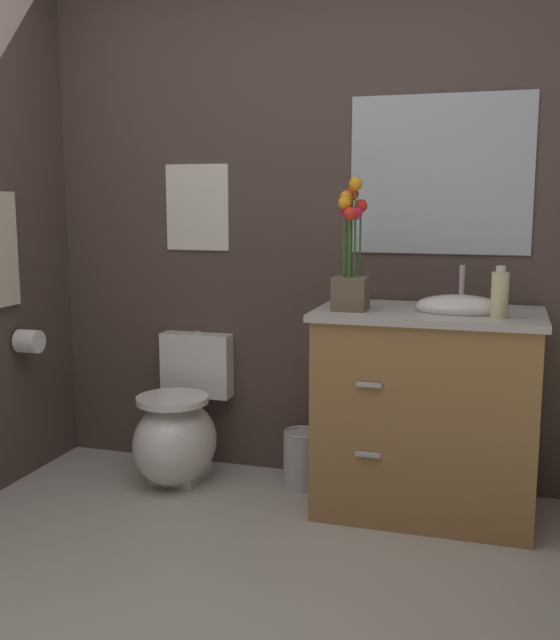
# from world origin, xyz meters

# --- Properties ---
(wall_back) EXTENTS (4.19, 0.05, 2.50)m
(wall_back) POSITION_xyz_m (0.20, 1.69, 1.25)
(wall_back) COLOR #4C3D38
(wall_back) RESTS_ON ground_plane
(toilet) EXTENTS (0.38, 0.59, 0.69)m
(toilet) POSITION_xyz_m (-0.60, 1.39, 0.24)
(toilet) COLOR white
(toilet) RESTS_ON ground_plane
(vanity_cabinet) EXTENTS (0.94, 0.56, 1.06)m
(vanity_cabinet) POSITION_xyz_m (0.57, 1.37, 0.45)
(vanity_cabinet) COLOR #9E7242
(vanity_cabinet) RESTS_ON ground_plane
(flower_vase) EXTENTS (0.14, 0.14, 0.55)m
(flower_vase) POSITION_xyz_m (0.25, 1.28, 1.08)
(flower_vase) COLOR brown
(flower_vase) RESTS_ON vanity_cabinet
(soap_bottle) EXTENTS (0.07, 0.07, 0.20)m
(soap_bottle) POSITION_xyz_m (0.85, 1.23, 0.98)
(soap_bottle) COLOR beige
(soap_bottle) RESTS_ON vanity_cabinet
(trash_bin) EXTENTS (0.18, 0.18, 0.27)m
(trash_bin) POSITION_xyz_m (-0.01, 1.48, 0.14)
(trash_bin) COLOR #B7B7BC
(trash_bin) RESTS_ON ground_plane
(wall_poster) EXTENTS (0.33, 0.01, 0.42)m
(wall_poster) POSITION_xyz_m (-0.60, 1.66, 1.30)
(wall_poster) COLOR silver
(wall_mirror) EXTENTS (0.80, 0.01, 0.70)m
(wall_mirror) POSITION_xyz_m (0.57, 1.66, 1.45)
(wall_mirror) COLOR #B2BCC6
(toilet_paper_roll) EXTENTS (0.11, 0.11, 0.11)m
(toilet_paper_roll) POSITION_xyz_m (-1.28, 1.20, 0.68)
(toilet_paper_roll) COLOR white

